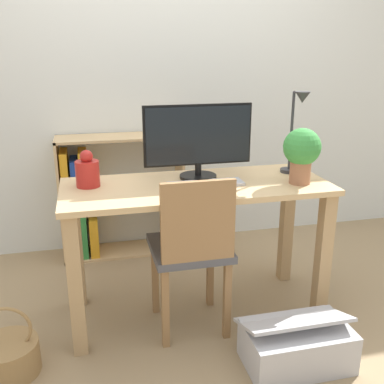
# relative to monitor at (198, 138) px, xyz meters

# --- Properties ---
(ground_plane) EXTENTS (10.00, 10.00, 0.00)m
(ground_plane) POSITION_rel_monitor_xyz_m (-0.04, -0.12, -0.99)
(ground_plane) COLOR #997F5B
(wall_back) EXTENTS (8.00, 0.05, 2.60)m
(wall_back) POSITION_rel_monitor_xyz_m (-0.04, 0.95, 0.31)
(wall_back) COLOR silver
(wall_back) RESTS_ON ground_plane
(desk) EXTENTS (1.42, 0.58, 0.77)m
(desk) POSITION_rel_monitor_xyz_m (-0.04, -0.12, -0.38)
(desk) COLOR tan
(desk) RESTS_ON ground_plane
(monitor) EXTENTS (0.60, 0.21, 0.41)m
(monitor) POSITION_rel_monitor_xyz_m (0.00, 0.00, 0.00)
(monitor) COLOR black
(monitor) RESTS_ON desk
(keyboard) EXTENTS (0.40, 0.12, 0.02)m
(keyboard) POSITION_rel_monitor_xyz_m (0.00, -0.15, -0.21)
(keyboard) COLOR #B2B2B7
(keyboard) RESTS_ON desk
(vase) EXTENTS (0.12, 0.12, 0.19)m
(vase) POSITION_rel_monitor_xyz_m (-0.60, -0.03, -0.14)
(vase) COLOR #B2231E
(vase) RESTS_ON desk
(desk_lamp) EXTENTS (0.10, 0.19, 0.47)m
(desk_lamp) POSITION_rel_monitor_xyz_m (0.54, -0.07, 0.07)
(desk_lamp) COLOR #2D2D33
(desk_lamp) RESTS_ON desk
(potted_plant) EXTENTS (0.20, 0.20, 0.30)m
(potted_plant) POSITION_rel_monitor_xyz_m (0.50, -0.23, -0.05)
(potted_plant) COLOR #9E6647
(potted_plant) RESTS_ON desk
(chair) EXTENTS (0.40, 0.40, 0.88)m
(chair) POSITION_rel_monitor_xyz_m (-0.11, -0.30, -0.50)
(chair) COLOR #4C4C51
(chair) RESTS_ON ground_plane
(bookshelf) EXTENTS (0.87, 0.28, 0.88)m
(bookshelf) POSITION_rel_monitor_xyz_m (-0.54, 0.78, -0.59)
(bookshelf) COLOR tan
(bookshelf) RESTS_ON ground_plane
(basket) EXTENTS (0.28, 0.28, 0.35)m
(basket) POSITION_rel_monitor_xyz_m (-1.02, -0.42, -0.90)
(basket) COLOR #997547
(basket) RESTS_ON ground_plane
(storage_box) EXTENTS (0.51, 0.36, 0.27)m
(storage_box) POSITION_rel_monitor_xyz_m (0.32, -0.68, -0.88)
(storage_box) COLOR #B2B2B7
(storage_box) RESTS_ON ground_plane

